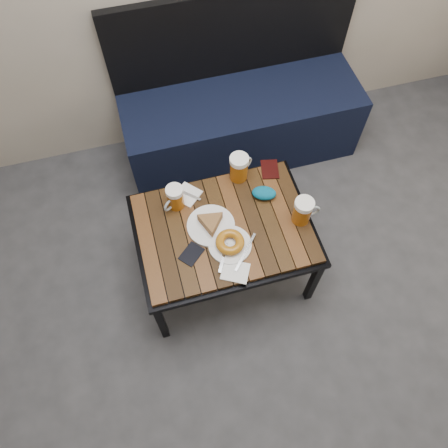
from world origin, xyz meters
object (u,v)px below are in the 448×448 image
object	(u,v)px
beer_mug_right	(303,211)
plate_bagel	(230,243)
bench	(240,117)
knit_pouch	(264,193)
plate_pie	(211,224)
beer_mug_centre	(239,167)
cafe_table	(224,231)
passport_navy	(192,254)
passport_burgundy	(270,169)
beer_mug_left	(175,198)

from	to	relation	value
beer_mug_right	plate_bagel	size ratio (longest dim) A/B	0.61
plate_bagel	bench	bearing A→B (deg)	70.46
bench	knit_pouch	world-z (taller)	bench
plate_pie	plate_bagel	bearing A→B (deg)	-64.14
beer_mug_centre	bench	bearing A→B (deg)	43.21
bench	beer_mug_right	xyz separation A→B (m)	(0.03, -0.88, 0.27)
bench	cafe_table	xyz separation A→B (m)	(-0.33, -0.83, 0.16)
bench	plate_bagel	distance (m)	1.01
cafe_table	passport_navy	bearing A→B (deg)	-151.49
plate_bagel	passport_navy	xyz separation A→B (m)	(-0.18, 0.00, -0.02)
beer_mug_right	passport_navy	distance (m)	0.55
beer_mug_centre	passport_navy	distance (m)	0.49
plate_bagel	passport_navy	bearing A→B (deg)	178.59
bench	passport_navy	world-z (taller)	bench
plate_pie	plate_bagel	xyz separation A→B (m)	(0.06, -0.12, -0.00)
beer_mug_centre	beer_mug_right	distance (m)	0.38
bench	passport_burgundy	distance (m)	0.60
beer_mug_left	passport_burgundy	bearing A→B (deg)	152.66
beer_mug_left	plate_bagel	bearing A→B (deg)	87.58
plate_bagel	passport_burgundy	world-z (taller)	plate_bagel
beer_mug_centre	knit_pouch	world-z (taller)	beer_mug_centre
plate_pie	knit_pouch	world-z (taller)	plate_pie
plate_pie	plate_bagel	size ratio (longest dim) A/B	0.94
cafe_table	beer_mug_centre	world-z (taller)	beer_mug_centre
beer_mug_left	knit_pouch	world-z (taller)	beer_mug_left
bench	beer_mug_centre	bearing A→B (deg)	-107.71
cafe_table	plate_pie	size ratio (longest dim) A/B	3.74
beer_mug_right	knit_pouch	bearing A→B (deg)	133.11
beer_mug_left	passport_navy	bearing A→B (deg)	55.57
cafe_table	beer_mug_centre	xyz separation A→B (m)	(0.15, 0.26, 0.12)
knit_pouch	passport_burgundy	bearing A→B (deg)	61.05
passport_navy	beer_mug_centre	bearing A→B (deg)	96.33
plate_pie	knit_pouch	xyz separation A→B (m)	(0.29, 0.10, 0.00)
bench	plate_bagel	world-z (taller)	bench
cafe_table	passport_burgundy	world-z (taller)	passport_burgundy
beer_mug_centre	passport_navy	xyz separation A→B (m)	(-0.33, -0.36, -0.07)
beer_mug_right	passport_burgundy	bearing A→B (deg)	104.74
beer_mug_left	knit_pouch	bearing A→B (deg)	135.01
plate_bagel	beer_mug_centre	bearing A→B (deg)	67.69
cafe_table	plate_pie	bearing A→B (deg)	161.81
cafe_table	knit_pouch	bearing A→B (deg)	26.44
bench	knit_pouch	xyz separation A→B (m)	(-0.10, -0.71, 0.23)
cafe_table	knit_pouch	xyz separation A→B (m)	(0.23, 0.12, 0.07)
bench	beer_mug_centre	distance (m)	0.65
beer_mug_right	plate_pie	distance (m)	0.43
beer_mug_centre	knit_pouch	size ratio (longest dim) A/B	1.26
plate_bagel	passport_navy	size ratio (longest dim) A/B	2.23
passport_navy	bench	bearing A→B (deg)	109.96
beer_mug_right	plate_bagel	distance (m)	0.37
bench	plate_bagel	size ratio (longest dim) A/B	5.88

